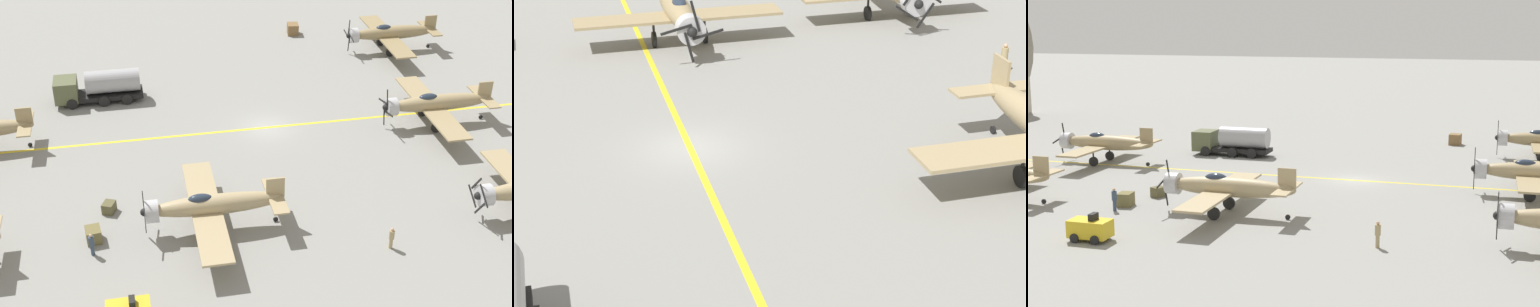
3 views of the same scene
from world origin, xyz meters
TOP-DOWN VIEW (x-y plane):
  - ground_plane at (0.00, 0.00)m, footprint 400.00×400.00m
  - taxiway_stripe at (0.00, 0.00)m, footprint 0.30×160.00m
  - airplane_near_center at (-2.10, -14.52)m, footprint 12.00×9.98m
  - airplane_far_center at (0.57, 24.60)m, footprint 12.00×9.98m
  - airplane_mid_left at (-13.51, 6.74)m, footprint 12.00×9.98m
  - fuel_tanker at (8.03, 14.27)m, footprint 2.68×8.00m
  - tow_tractor at (-21.57, 12.76)m, footprint 1.57×2.60m
  - ground_crew_walking at (-14.81, 14.89)m, footprint 0.37×0.37m
  - ground_crew_inspecting at (-17.92, -4.77)m, footprint 0.36×0.36m
  - supply_crate_by_tanker at (-10.10, 13.73)m, footprint 1.19×1.11m
  - supply_crate_mid_lane at (20.85, -7.38)m, footprint 1.58×1.38m
  - supply_crate_outboard at (-13.29, 14.81)m, footprint 1.33×1.15m

SIDE VIEW (x-z plane):
  - ground_plane at x=0.00m, z-range 0.00..0.00m
  - taxiway_stripe at x=0.00m, z-range 0.00..0.01m
  - supply_crate_by_tanker at x=-10.10m, z-range 0.00..0.80m
  - supply_crate_outboard at x=-13.29m, z-range 0.00..1.01m
  - supply_crate_mid_lane at x=20.85m, z-range 0.00..1.20m
  - tow_tractor at x=-21.57m, z-range -0.11..1.69m
  - ground_crew_inspecting at x=-17.92m, z-range 0.08..1.74m
  - ground_crew_walking at x=-14.81m, z-range 0.08..1.78m
  - fuel_tanker at x=8.03m, z-range 0.02..3.00m
  - airplane_far_center at x=0.57m, z-range 0.13..3.90m
  - airplane_mid_left at x=-13.51m, z-range 0.13..3.89m
  - airplane_near_center at x=-2.10m, z-range 0.13..3.90m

